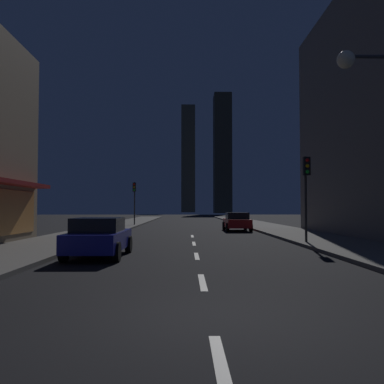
{
  "coord_description": "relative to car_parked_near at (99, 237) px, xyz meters",
  "views": [
    {
      "loc": [
        -0.4,
        -6.58,
        1.81
      ],
      "look_at": [
        0.0,
        20.05,
        2.87
      ],
      "focal_mm": 37.36,
      "sensor_mm": 36.0,
      "label": 1
    }
  ],
  "objects": [
    {
      "name": "ground_plane",
      "position": [
        3.6,
        23.8,
        -0.79
      ],
      "size": [
        78.0,
        136.0,
        0.1
      ],
      "primitive_type": "cube",
      "color": "black"
    },
    {
      "name": "sidewalk_right",
      "position": [
        10.6,
        23.8,
        -0.67
      ],
      "size": [
        4.0,
        76.0,
        0.15
      ],
      "primitive_type": "cube",
      "color": "#605E59",
      "rests_on": "ground"
    },
    {
      "name": "sidewalk_left",
      "position": [
        -3.4,
        23.8,
        -0.67
      ],
      "size": [
        4.0,
        76.0,
        0.15
      ],
      "primitive_type": "cube",
      "color": "#605E59",
      "rests_on": "ground"
    },
    {
      "name": "lane_marking_center",
      "position": [
        3.6,
        0.2,
        -0.73
      ],
      "size": [
        0.16,
        23.0,
        0.01
      ],
      "color": "silver",
      "rests_on": "ground"
    },
    {
      "name": "skyscraper_distant_tall",
      "position": [
        4.07,
        146.85,
        20.98
      ],
      "size": [
        5.57,
        5.07,
        43.44
      ],
      "primitive_type": "cube",
      "color": "#484536",
      "rests_on": "ground"
    },
    {
      "name": "skyscraper_distant_mid",
      "position": [
        15.53,
        119.53,
        19.38
      ],
      "size": [
        5.82,
        7.6,
        40.25
      ],
      "primitive_type": "cube",
      "color": "#333026",
      "rests_on": "ground"
    },
    {
      "name": "car_parked_near",
      "position": [
        0.0,
        0.0,
        0.0
      ],
      "size": [
        1.98,
        4.24,
        1.45
      ],
      "color": "navy",
      "rests_on": "ground"
    },
    {
      "name": "car_parked_far",
      "position": [
        7.2,
        16.58,
        0.0
      ],
      "size": [
        1.98,
        4.24,
        1.45
      ],
      "color": "#B21919",
      "rests_on": "ground"
    },
    {
      "name": "fire_hydrant_far_left",
      "position": [
        -2.3,
        12.02,
        -0.29
      ],
      "size": [
        0.42,
        0.3,
        0.65
      ],
      "color": "gold",
      "rests_on": "sidewalk_left"
    },
    {
      "name": "traffic_light_near_right",
      "position": [
        9.1,
        4.63,
        2.45
      ],
      "size": [
        0.32,
        0.48,
        4.2
      ],
      "color": "#2D2D2D",
      "rests_on": "sidewalk_right"
    },
    {
      "name": "traffic_light_far_left",
      "position": [
        -1.9,
        24.64,
        2.45
      ],
      "size": [
        0.32,
        0.48,
        4.2
      ],
      "color": "#2D2D2D",
      "rests_on": "sidewalk_left"
    },
    {
      "name": "street_lamp_right",
      "position": [
        8.98,
        -2.55,
        4.33
      ],
      "size": [
        1.96,
        0.56,
        6.58
      ],
      "color": "#38383D",
      "rests_on": "sidewalk_right"
    }
  ]
}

